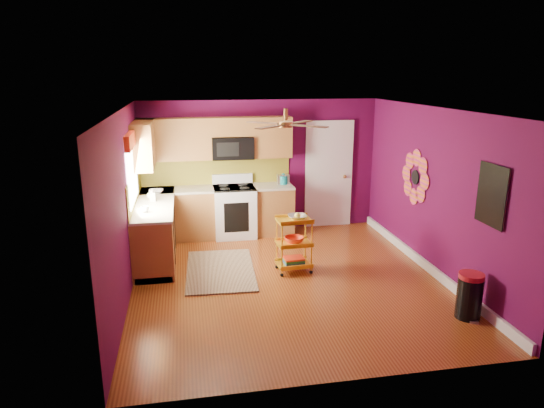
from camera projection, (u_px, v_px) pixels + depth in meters
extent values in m
plane|color=#6A2F10|center=(287.00, 280.00, 7.22)|extent=(5.00, 5.00, 0.00)
cube|color=#4F0939|center=(261.00, 166.00, 9.26)|extent=(4.50, 0.04, 2.50)
cube|color=#4F0939|center=(345.00, 265.00, 4.52)|extent=(4.50, 0.04, 2.50)
cube|color=#4F0939|center=(124.00, 206.00, 6.50)|extent=(0.04, 5.00, 2.50)
cube|color=#4F0939|center=(434.00, 192.00, 7.28)|extent=(0.04, 5.00, 2.50)
cube|color=silver|center=(289.00, 110.00, 6.56)|extent=(4.50, 5.00, 0.04)
cube|color=white|center=(426.00, 265.00, 7.59)|extent=(0.05, 4.90, 0.14)
cube|color=brown|center=(156.00, 230.00, 8.04)|extent=(0.60, 2.30, 0.90)
cube|color=brown|center=(218.00, 213.00, 9.04)|extent=(2.80, 0.60, 0.90)
cube|color=beige|center=(154.00, 203.00, 7.92)|extent=(0.63, 2.30, 0.04)
cube|color=beige|center=(218.00, 188.00, 8.92)|extent=(2.80, 0.63, 0.04)
cube|color=black|center=(157.00, 253.00, 8.15)|extent=(0.54, 2.30, 0.10)
cube|color=black|center=(219.00, 233.00, 9.15)|extent=(2.80, 0.54, 0.10)
cube|color=white|center=(235.00, 212.00, 9.06)|extent=(0.76, 0.66, 0.92)
cube|color=black|center=(234.00, 188.00, 8.94)|extent=(0.76, 0.62, 0.03)
cube|color=white|center=(232.00, 179.00, 9.17)|extent=(0.76, 0.06, 0.18)
cube|color=black|center=(236.00, 217.00, 8.76)|extent=(0.45, 0.02, 0.55)
cube|color=brown|center=(174.00, 139.00, 8.68)|extent=(1.32, 0.33, 0.75)
cube|color=brown|center=(272.00, 137.00, 8.99)|extent=(0.72, 0.33, 0.75)
cube|color=brown|center=(232.00, 127.00, 8.80)|extent=(0.76, 0.33, 0.34)
cube|color=brown|center=(144.00, 144.00, 8.13)|extent=(0.33, 1.30, 0.75)
cube|color=black|center=(232.00, 148.00, 8.87)|extent=(0.76, 0.38, 0.40)
cube|color=brown|center=(216.00, 171.00, 9.12)|extent=(2.80, 0.01, 0.51)
cube|color=brown|center=(135.00, 188.00, 7.80)|extent=(0.01, 2.30, 0.51)
cube|color=white|center=(132.00, 169.00, 7.42)|extent=(0.03, 1.20, 1.00)
cube|color=red|center=(131.00, 139.00, 7.30)|extent=(0.08, 1.35, 0.22)
cube|color=white|center=(328.00, 175.00, 9.53)|extent=(0.85, 0.04, 2.05)
cube|color=white|center=(329.00, 176.00, 9.51)|extent=(0.95, 0.02, 2.15)
sphere|color=#BF8C3F|center=(345.00, 177.00, 9.54)|extent=(0.07, 0.07, 0.07)
cylinder|color=black|center=(415.00, 177.00, 7.82)|extent=(0.01, 0.24, 0.24)
cube|color=#1AABA3|center=(492.00, 195.00, 5.87)|extent=(0.03, 0.52, 0.72)
cube|color=black|center=(491.00, 195.00, 5.87)|extent=(0.01, 0.56, 0.76)
cylinder|color=#BF8C3F|center=(286.00, 114.00, 6.77)|extent=(0.06, 0.06, 0.16)
cylinder|color=#BF8C3F|center=(286.00, 124.00, 6.81)|extent=(0.20, 0.20, 0.08)
cube|color=#4C2D19|center=(300.00, 122.00, 7.11)|extent=(0.47, 0.47, 0.01)
cube|color=#4C2D19|center=(264.00, 123.00, 7.02)|extent=(0.47, 0.47, 0.01)
cube|color=#4C2D19|center=(270.00, 127.00, 6.51)|extent=(0.47, 0.47, 0.01)
cube|color=#4C2D19|center=(309.00, 126.00, 6.60)|extent=(0.47, 0.47, 0.01)
cube|color=black|center=(220.00, 270.00, 7.54)|extent=(1.11, 1.73, 0.02)
cylinder|color=gold|center=(282.00, 249.00, 7.22)|extent=(0.02, 0.02, 0.80)
cylinder|color=gold|center=(312.00, 247.00, 7.32)|extent=(0.02, 0.02, 0.80)
cylinder|color=gold|center=(277.00, 242.00, 7.52)|extent=(0.02, 0.02, 0.80)
cylinder|color=gold|center=(305.00, 240.00, 7.62)|extent=(0.02, 0.02, 0.80)
sphere|color=black|center=(282.00, 275.00, 7.33)|extent=(0.06, 0.06, 0.06)
sphere|color=black|center=(311.00, 272.00, 7.43)|extent=(0.06, 0.06, 0.06)
sphere|color=black|center=(277.00, 267.00, 7.63)|extent=(0.06, 0.06, 0.06)
sphere|color=black|center=(305.00, 264.00, 7.73)|extent=(0.06, 0.06, 0.06)
cube|color=gold|center=(294.00, 221.00, 7.32)|extent=(0.54, 0.41, 0.03)
cube|color=gold|center=(294.00, 244.00, 7.42)|extent=(0.54, 0.41, 0.03)
cube|color=gold|center=(294.00, 264.00, 7.51)|extent=(0.54, 0.41, 0.03)
imported|color=beige|center=(297.00, 217.00, 7.32)|extent=(0.30, 0.30, 0.07)
sphere|color=yellow|center=(297.00, 216.00, 7.31)|extent=(0.09, 0.09, 0.09)
imported|color=red|center=(294.00, 240.00, 7.40)|extent=(0.31, 0.31, 0.09)
cube|color=navy|center=(294.00, 262.00, 7.50)|extent=(0.31, 0.24, 0.04)
cube|color=#267233|center=(294.00, 260.00, 7.49)|extent=(0.31, 0.24, 0.03)
cube|color=red|center=(294.00, 258.00, 7.48)|extent=(0.31, 0.24, 0.03)
cylinder|color=black|center=(469.00, 298.00, 6.05)|extent=(0.40, 0.40, 0.53)
cylinder|color=#A31721|center=(472.00, 276.00, 5.97)|extent=(0.31, 0.31, 0.06)
cube|color=beige|center=(474.00, 322.00, 5.97)|extent=(0.12, 0.09, 0.03)
cylinder|color=#118086|center=(283.00, 180.00, 9.16)|extent=(0.18, 0.18, 0.16)
sphere|color=#118086|center=(283.00, 175.00, 9.13)|extent=(0.06, 0.06, 0.06)
cube|color=beige|center=(283.00, 179.00, 9.18)|extent=(0.22, 0.15, 0.18)
imported|color=#EA3F72|center=(152.00, 195.00, 7.93)|extent=(0.09, 0.09, 0.21)
imported|color=white|center=(150.00, 194.00, 8.08)|extent=(0.13, 0.13, 0.16)
imported|color=white|center=(156.00, 191.00, 8.48)|extent=(0.25, 0.25, 0.06)
imported|color=white|center=(145.00, 209.00, 7.32)|extent=(0.12, 0.12, 0.09)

